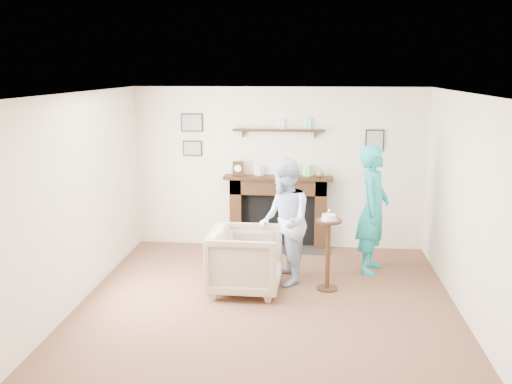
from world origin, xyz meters
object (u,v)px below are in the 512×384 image
woman (370,270)px  pedestal_table (328,241)px  man (284,282)px  armchair (246,291)px

woman → pedestal_table: size_ratio=1.67×
man → armchair: bearing=-65.6°
man → pedestal_table: 0.88m
woman → pedestal_table: pedestal_table is taller
armchair → man: 0.59m
armchair → woman: 1.89m
armchair → pedestal_table: pedestal_table is taller
pedestal_table → man: bearing=160.3°
pedestal_table → armchair: bearing=-171.3°
man → woman: woman is taller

